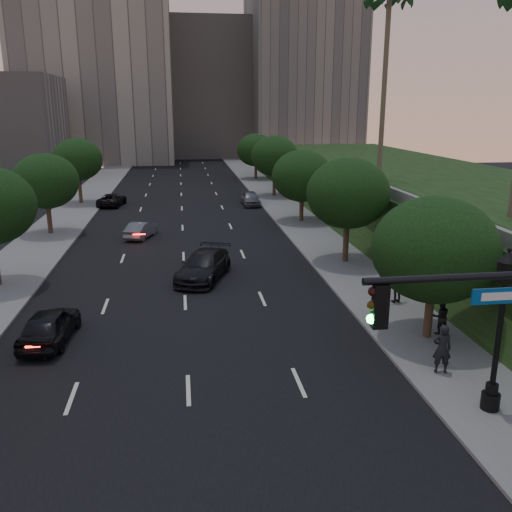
{
  "coord_description": "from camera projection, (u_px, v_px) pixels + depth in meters",
  "views": [
    {
      "loc": [
        0.01,
        -12.4,
        9.71
      ],
      "look_at": [
        3.06,
        9.54,
        3.6
      ],
      "focal_mm": 38.0,
      "sensor_mm": 36.0,
      "label": 1
    }
  ],
  "objects": [
    {
      "name": "sedan_near_right",
      "position": [
        204.0,
        266.0,
        31.44
      ],
      "size": [
        3.97,
        5.93,
        1.59
      ],
      "primitive_type": "imported",
      "rotation": [
        0.0,
        0.0,
        -0.35
      ],
      "color": "black",
      "rests_on": "ground"
    },
    {
      "name": "sidewalk_right",
      "position": [
        308.0,
        229.0,
        44.4
      ],
      "size": [
        4.5,
        140.0,
        0.15
      ],
      "primitive_type": "cube",
      "color": "slate",
      "rests_on": "ground"
    },
    {
      "name": "tree_left_d",
      "position": [
        77.0,
        159.0,
        54.81
      ],
      "size": [
        5.0,
        5.0,
        6.71
      ],
      "color": "#38281C",
      "rests_on": "ground"
    },
    {
      "name": "tree_right_a",
      "position": [
        435.0,
        250.0,
        22.35
      ],
      "size": [
        5.2,
        5.2,
        6.24
      ],
      "color": "#38281C",
      "rests_on": "ground"
    },
    {
      "name": "sedan_near_left",
      "position": [
        49.0,
        325.0,
        22.98
      ],
      "size": [
        2.13,
        4.53,
        1.5
      ],
      "primitive_type": "imported",
      "rotation": [
        0.0,
        0.0,
        3.06
      ],
      "color": "black",
      "rests_on": "ground"
    },
    {
      "name": "ground",
      "position": [
        192.0,
        484.0,
        14.42
      ],
      "size": [
        160.0,
        160.0,
        0.0
      ],
      "primitive_type": "plane",
      "color": "black",
      "rests_on": "ground"
    },
    {
      "name": "office_block_left",
      "position": [
        97.0,
        70.0,
        96.16
      ],
      "size": [
        26.0,
        20.0,
        32.0
      ],
      "primitive_type": "cube",
      "color": "gray",
      "rests_on": "ground"
    },
    {
      "name": "road_surface",
      "position": [
        183.0,
        233.0,
        43.06
      ],
      "size": [
        16.0,
        140.0,
        0.02
      ],
      "primitive_type": "cube",
      "color": "black",
      "rests_on": "ground"
    },
    {
      "name": "tree_left_c",
      "position": [
        45.0,
        181.0,
        41.54
      ],
      "size": [
        5.0,
        5.0,
        6.34
      ],
      "color": "#38281C",
      "rests_on": "ground"
    },
    {
      "name": "sedan_far_right",
      "position": [
        250.0,
        198.0,
        55.12
      ],
      "size": [
        1.81,
        4.3,
        1.45
      ],
      "primitive_type": "imported",
      "rotation": [
        0.0,
        0.0,
        0.02
      ],
      "color": "slate",
      "rests_on": "ground"
    },
    {
      "name": "tree_right_b",
      "position": [
        348.0,
        193.0,
        33.68
      ],
      "size": [
        5.2,
        5.2,
        6.74
      ],
      "color": "#38281C",
      "rests_on": "ground"
    },
    {
      "name": "embankment",
      "position": [
        457.0,
        206.0,
        43.54
      ],
      "size": [
        18.0,
        90.0,
        4.0
      ],
      "primitive_type": "cube",
      "color": "black",
      "rests_on": "ground"
    },
    {
      "name": "tree_right_e",
      "position": [
        256.0,
        150.0,
        73.92
      ],
      "size": [
        5.2,
        5.2,
        6.24
      ],
      "color": "#38281C",
      "rests_on": "ground"
    },
    {
      "name": "tree_right_c",
      "position": [
        302.0,
        176.0,
        46.23
      ],
      "size": [
        5.2,
        5.2,
        6.24
      ],
      "color": "#38281C",
      "rests_on": "ground"
    },
    {
      "name": "parapet_wall",
      "position": [
        357.0,
        179.0,
        41.79
      ],
      "size": [
        0.35,
        90.0,
        0.7
      ],
      "primitive_type": "cube",
      "color": "slate",
      "rests_on": "embankment"
    },
    {
      "name": "pedestrian_a",
      "position": [
        442.0,
        349.0,
        19.97
      ],
      "size": [
        0.76,
        0.57,
        1.89
      ],
      "primitive_type": "imported",
      "rotation": [
        0.0,
        0.0,
        2.96
      ],
      "color": "black",
      "rests_on": "sidewalk_right"
    },
    {
      "name": "sedan_mid_left",
      "position": [
        141.0,
        230.0,
        41.46
      ],
      "size": [
        2.49,
        4.08,
        1.27
      ],
      "primitive_type": "imported",
      "rotation": [
        0.0,
        0.0,
        2.82
      ],
      "color": "#5A5C61",
      "rests_on": "ground"
    },
    {
      "name": "sidewalk_left",
      "position": [
        49.0,
        237.0,
        41.69
      ],
      "size": [
        4.5,
        140.0,
        0.15
      ],
      "primitive_type": "cube",
      "color": "slate",
      "rests_on": "ground"
    },
    {
      "name": "tree_right_d",
      "position": [
        274.0,
        156.0,
        59.46
      ],
      "size": [
        5.2,
        5.2,
        6.74
      ],
      "color": "#38281C",
      "rests_on": "ground"
    },
    {
      "name": "office_block_mid",
      "position": [
        208.0,
        90.0,
        109.15
      ],
      "size": [
        22.0,
        18.0,
        26.0
      ],
      "primitive_type": "cube",
      "color": "gray",
      "rests_on": "ground"
    },
    {
      "name": "sedan_far_left",
      "position": [
        112.0,
        200.0,
        54.81
      ],
      "size": [
        2.84,
        4.86,
        1.27
      ],
      "primitive_type": "imported",
      "rotation": [
        0.0,
        0.0,
        2.98
      ],
      "color": "black",
      "rests_on": "ground"
    },
    {
      "name": "pedestrian_c",
      "position": [
        398.0,
        286.0,
        27.17
      ],
      "size": [
        1.09,
        0.65,
        1.75
      ],
      "primitive_type": "imported",
      "rotation": [
        0.0,
        0.0,
        3.37
      ],
      "color": "black",
      "rests_on": "sidewalk_right"
    },
    {
      "name": "street_lamp",
      "position": [
        498.0,
        339.0,
        17.11
      ],
      "size": [
        0.64,
        0.64,
        5.62
      ],
      "color": "black",
      "rests_on": "ground"
    },
    {
      "name": "office_block_right",
      "position": [
        302.0,
        62.0,
        104.48
      ],
      "size": [
        20.0,
        22.0,
        36.0
      ],
      "primitive_type": "cube",
      "color": "slate",
      "rests_on": "ground"
    },
    {
      "name": "pedestrian_b",
      "position": [
        441.0,
        317.0,
        23.45
      ],
      "size": [
        0.85,
        0.71,
        1.58
      ],
      "primitive_type": "imported",
      "rotation": [
        0.0,
        0.0,
        2.99
      ],
      "color": "black",
      "rests_on": "sidewalk_right"
    }
  ]
}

